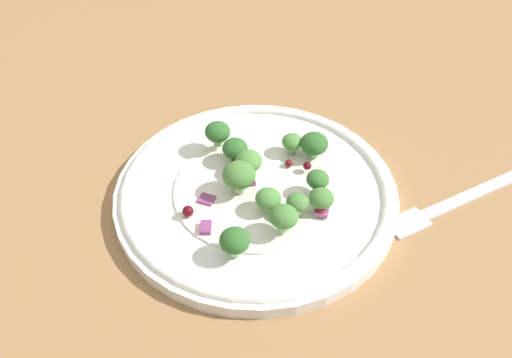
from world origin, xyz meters
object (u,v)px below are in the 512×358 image
(broccoli_floret_0, at_px, (319,182))
(broccoli_floret_2, at_px, (235,241))
(broccoli_floret_1, at_px, (235,149))
(fork, at_px, (462,198))
(plate, at_px, (256,193))

(broccoli_floret_0, distance_m, broccoli_floret_2, 0.10)
(broccoli_floret_0, height_order, broccoli_floret_1, same)
(broccoli_floret_0, xyz_separation_m, fork, (0.02, 0.13, -0.03))
(broccoli_floret_0, bearing_deg, fork, 79.37)
(fork, bearing_deg, plate, -103.81)
(plate, xyz_separation_m, fork, (0.05, 0.18, -0.01))
(broccoli_floret_0, height_order, broccoli_floret_2, broccoli_floret_2)
(broccoli_floret_1, distance_m, broccoli_floret_2, 0.11)
(plate, bearing_deg, broccoli_floret_1, -166.55)
(broccoli_floret_2, bearing_deg, broccoli_floret_0, 119.31)
(broccoli_floret_0, relative_size, fork, 0.11)
(plate, bearing_deg, broccoli_floret_0, 68.47)
(broccoli_floret_2, distance_m, fork, 0.22)
(plate, xyz_separation_m, broccoli_floret_1, (-0.04, -0.01, 0.02))
(broccoli_floret_0, distance_m, fork, 0.14)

